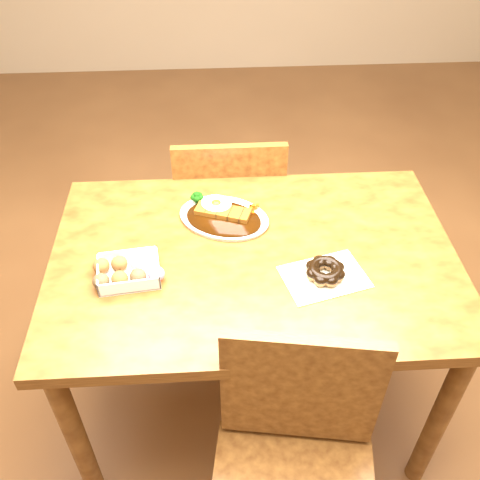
{
  "coord_description": "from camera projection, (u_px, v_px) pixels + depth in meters",
  "views": [
    {
      "loc": [
        -0.11,
        -1.15,
        1.83
      ],
      "look_at": [
        -0.04,
        -0.0,
        0.81
      ],
      "focal_mm": 40.0,
      "sensor_mm": 36.0,
      "label": 1
    }
  ],
  "objects": [
    {
      "name": "ground",
      "position": [
        251.0,
        395.0,
        2.08
      ],
      "size": [
        6.0,
        6.0,
        0.0
      ],
      "primitive_type": "plane",
      "color": "brown",
      "rests_on": "ground"
    },
    {
      "name": "chair_far",
      "position": [
        229.0,
        213.0,
        2.15
      ],
      "size": [
        0.42,
        0.42,
        0.87
      ],
      "rotation": [
        0.0,
        0.0,
        3.14
      ],
      "color": "#47220E",
      "rests_on": "ground"
    },
    {
      "name": "pon_de_ring",
      "position": [
        325.0,
        271.0,
        1.49
      ],
      "size": [
        0.26,
        0.22,
        0.04
      ],
      "rotation": [
        0.0,
        0.0,
        0.27
      ],
      "color": "silver",
      "rests_on": "table"
    },
    {
      "name": "donut_box",
      "position": [
        127.0,
        271.0,
        1.49
      ],
      "size": [
        0.2,
        0.15,
        0.05
      ],
      "rotation": [
        0.0,
        0.0,
        0.12
      ],
      "color": "white",
      "rests_on": "table"
    },
    {
      "name": "chair_near",
      "position": [
        294.0,
        474.0,
        1.36
      ],
      "size": [
        0.48,
        0.48,
        0.87
      ],
      "rotation": [
        0.0,
        0.0,
        -0.16
      ],
      "color": "#47220E",
      "rests_on": "ground"
    },
    {
      "name": "katsu_curry_plate",
      "position": [
        223.0,
        215.0,
        1.69
      ],
      "size": [
        0.34,
        0.3,
        0.06
      ],
      "rotation": [
        0.0,
        0.0,
        -0.41
      ],
      "color": "white",
      "rests_on": "table"
    },
    {
      "name": "table",
      "position": [
        253.0,
        278.0,
        1.64
      ],
      "size": [
        1.2,
        0.8,
        0.75
      ],
      "color": "#47220E",
      "rests_on": "ground"
    }
  ]
}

